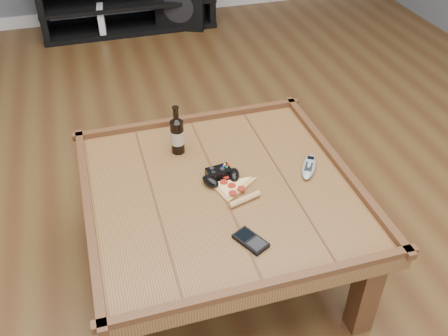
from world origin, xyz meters
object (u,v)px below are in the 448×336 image
object	(u,v)px
pizza_slice	(234,189)
game_console	(102,23)
remote_control	(309,167)
beer_bottle	(177,134)
subwoofer	(183,0)
coffee_table	(221,200)
game_controller	(221,176)
smartphone	(251,241)

from	to	relation	value
pizza_slice	game_console	world-z (taller)	pizza_slice
remote_control	game_console	world-z (taller)	remote_control
beer_bottle	subwoofer	bearing A→B (deg)	77.11
subwoofer	pizza_slice	bearing A→B (deg)	-75.68
coffee_table	pizza_slice	world-z (taller)	coffee_table
coffee_table	game_console	xyz separation A→B (m)	(-0.23, 2.63, -0.28)
coffee_table	remote_control	size ratio (longest dim) A/B	6.21
remote_control	beer_bottle	bearing A→B (deg)	-177.09
beer_bottle	game_controller	distance (m)	0.26
smartphone	remote_control	world-z (taller)	remote_control
coffee_table	pizza_slice	bearing A→B (deg)	-34.60
game_controller	game_console	bearing A→B (deg)	88.19
game_controller	pizza_slice	xyz separation A→B (m)	(0.03, -0.07, -0.01)
pizza_slice	game_console	distance (m)	2.70
coffee_table	game_controller	bearing A→B (deg)	73.76
subwoofer	game_console	bearing A→B (deg)	-149.51
coffee_table	smartphone	world-z (taller)	coffee_table
pizza_slice	smartphone	distance (m)	0.27
beer_bottle	subwoofer	xyz separation A→B (m)	(0.56, 2.45, -0.34)
coffee_table	subwoofer	world-z (taller)	coffee_table
coffee_table	game_controller	world-z (taller)	game_controller
pizza_slice	smartphone	bearing A→B (deg)	-110.85
coffee_table	remote_control	distance (m)	0.37
beer_bottle	remote_control	bearing A→B (deg)	-29.28
beer_bottle	remote_control	xyz separation A→B (m)	(0.47, -0.26, -0.07)
coffee_table	game_console	world-z (taller)	coffee_table
smartphone	game_console	world-z (taller)	smartphone
coffee_table	remote_control	bearing A→B (deg)	2.00
beer_bottle	game_console	world-z (taller)	beer_bottle
pizza_slice	subwoofer	world-z (taller)	pizza_slice
game_controller	remote_control	xyz separation A→B (m)	(0.35, -0.03, -0.01)
beer_bottle	smartphone	size ratio (longest dim) A/B	1.59
coffee_table	subwoofer	distance (m)	2.77
coffee_table	pizza_slice	distance (m)	0.08
game_controller	pizza_slice	distance (m)	0.08
pizza_slice	game_console	bearing A→B (deg)	80.14
smartphone	remote_control	bearing A→B (deg)	14.51
coffee_table	game_console	size ratio (longest dim) A/B	4.20
smartphone	pizza_slice	bearing A→B (deg)	57.84
game_controller	subwoofer	bearing A→B (deg)	73.36
beer_bottle	game_console	size ratio (longest dim) A/B	0.86
beer_bottle	game_controller	size ratio (longest dim) A/B	1.29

